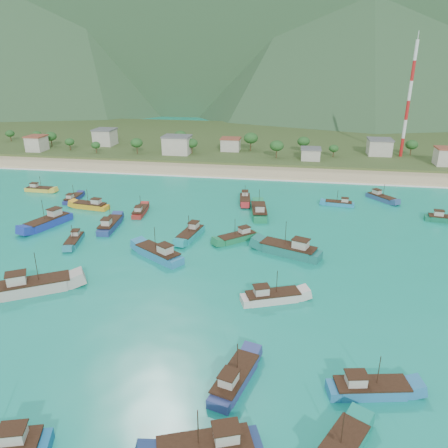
% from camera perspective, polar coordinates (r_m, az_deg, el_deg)
% --- Properties ---
extents(ground, '(600.00, 600.00, 0.00)m').
position_cam_1_polar(ground, '(88.12, -4.70, -5.85)').
color(ground, '#0C8B75').
rests_on(ground, ground).
extents(beach, '(400.00, 18.00, 1.20)m').
position_cam_1_polar(beach, '(161.24, 2.09, 6.87)').
color(beach, beige).
rests_on(beach, ground).
extents(land, '(400.00, 110.00, 2.40)m').
position_cam_1_polar(land, '(220.50, 4.20, 10.75)').
color(land, '#385123').
rests_on(land, ground).
extents(surf_line, '(400.00, 2.50, 0.08)m').
position_cam_1_polar(surf_line, '(152.14, 1.62, 5.99)').
color(surf_line, white).
rests_on(surf_line, ground).
extents(village, '(208.19, 25.60, 6.99)m').
position_cam_1_polar(village, '(183.29, 4.34, 10.05)').
color(village, beige).
rests_on(village, ground).
extents(vegetation, '(276.11, 25.53, 8.24)m').
position_cam_1_polar(vegetation, '(184.47, 2.70, 10.29)').
color(vegetation, '#235623').
rests_on(vegetation, ground).
extents(radio_tower, '(1.20, 1.20, 43.63)m').
position_cam_1_polar(radio_tower, '(189.32, 22.97, 14.62)').
color(radio_tower, red).
rests_on(radio_tower, ground).
extents(boat_1, '(3.54, 9.25, 5.34)m').
position_cam_1_polar(boat_1, '(119.50, -10.88, 1.58)').
color(boat_1, '#A12923').
rests_on(boat_1, ground).
extents(boat_2, '(4.00, 9.84, 5.65)m').
position_cam_1_polar(boat_2, '(126.99, 2.75, 3.16)').
color(boat_2, red).
rests_on(boat_2, ground).
extents(boat_3, '(5.38, 12.71, 7.27)m').
position_cam_1_polar(boat_3, '(116.67, 4.60, 1.60)').
color(boat_3, '#137F4D').
rests_on(boat_3, ground).
extents(boat_6, '(10.88, 6.73, 6.19)m').
position_cam_1_polar(boat_6, '(77.18, 6.25, -9.51)').
color(boat_6, beige).
rests_on(boat_6, ground).
extents(boat_7, '(9.32, 8.75, 5.84)m').
position_cam_1_polar(boat_7, '(100.60, 1.80, -1.80)').
color(boat_7, '#187748').
rests_on(boat_7, ground).
extents(boat_8, '(10.74, 5.02, 6.11)m').
position_cam_1_polar(boat_8, '(61.57, 18.48, -19.78)').
color(boat_8, teal).
rests_on(boat_8, ground).
extents(boat_9, '(9.91, 4.19, 5.67)m').
position_cam_1_polar(boat_9, '(125.36, 26.94, 0.55)').
color(boat_9, '#106647').
rests_on(boat_9, ground).
extents(boat_10, '(13.81, 8.47, 7.85)m').
position_cam_1_polar(boat_10, '(94.39, 8.52, -3.40)').
color(boat_10, '#1B6C65').
rests_on(boat_10, ground).
extents(boat_13, '(4.11, 8.79, 5.00)m').
position_cam_1_polar(boat_13, '(104.95, -18.96, -2.09)').
color(boat_13, teal).
rests_on(boat_13, ground).
extents(boat_15, '(10.46, 4.44, 5.99)m').
position_cam_1_polar(boat_15, '(127.02, -16.99, 2.26)').
color(boat_15, orange).
rests_on(boat_15, ground).
extents(boat_18, '(12.09, 9.67, 7.16)m').
position_cam_1_polar(boat_18, '(92.94, -8.53, -3.90)').
color(boat_18, teal).
rests_on(boat_18, ground).
extents(boat_19, '(13.70, 10.47, 8.03)m').
position_cam_1_polar(boat_19, '(86.48, -23.63, -7.49)').
color(boat_19, '#B3ABA2').
rests_on(boat_19, ground).
extents(boat_20, '(4.04, 11.06, 6.41)m').
position_cam_1_polar(boat_20, '(111.11, -14.68, -0.17)').
color(boat_20, navy).
rests_on(boat_20, ground).
extents(boat_21, '(8.35, 3.25, 4.81)m').
position_cam_1_polar(boat_21, '(128.14, 14.79, 2.55)').
color(boat_21, teal).
rests_on(boat_21, ground).
extents(boat_24, '(4.90, 10.78, 6.14)m').
position_cam_1_polar(boat_24, '(102.54, -4.39, -1.36)').
color(boat_24, teal).
rests_on(boat_24, ground).
extents(boat_25, '(2.54, 8.46, 4.99)m').
position_cam_1_polar(boat_25, '(135.61, -19.10, 3.12)').
color(boat_25, navy).
rests_on(boat_25, ground).
extents(boat_28, '(8.06, 9.06, 5.55)m').
position_cam_1_polar(boat_28, '(136.68, 19.80, 3.21)').
color(boat_28, '#2D4D7E').
rests_on(boat_28, ground).
extents(boat_29, '(5.74, 10.85, 6.15)m').
position_cam_1_polar(boat_29, '(60.07, 1.40, -19.65)').
color(boat_29, navy).
rests_on(boat_29, ground).
extents(boat_30, '(8.95, 2.89, 5.24)m').
position_cam_1_polar(boat_30, '(148.70, -22.95, 4.15)').
color(boat_30, yellow).
rests_on(boat_30, ground).
extents(boat_31, '(7.65, 13.09, 7.42)m').
position_cam_1_polar(boat_31, '(117.54, -21.96, 0.23)').
color(boat_31, '#1D35A4').
rests_on(boat_31, ground).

